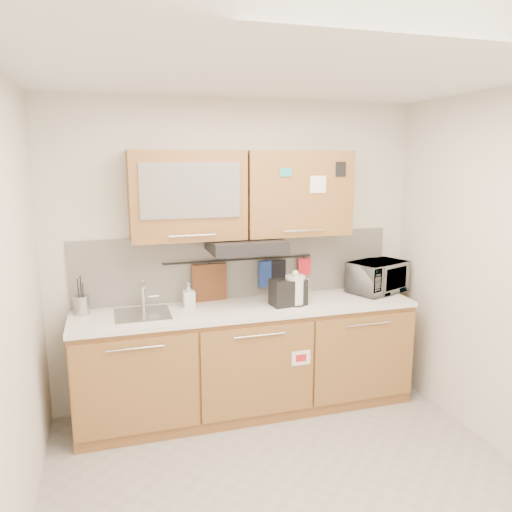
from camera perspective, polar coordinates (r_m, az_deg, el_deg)
floor at (r=3.53m, az=4.97°, el=-25.78°), size 3.20×3.20×0.00m
ceiling at (r=2.87m, az=5.90°, el=20.72°), size 3.20×3.20×0.00m
wall_back at (r=4.33m, az=-2.05°, el=0.21°), size 3.20×0.00×3.20m
wall_left at (r=2.79m, az=-26.99°, el=-7.20°), size 0.00×3.00×3.00m
base_cabinet at (r=4.31m, az=-0.90°, el=-12.30°), size 2.80×0.64×0.88m
countertop at (r=4.14m, az=-0.92°, el=-6.02°), size 2.82×0.62×0.04m
backsplash at (r=4.34m, az=-2.00°, el=-1.11°), size 2.80×0.02×0.56m
upper_cabinets at (r=4.09m, az=-1.53°, el=7.07°), size 1.82×0.37×0.70m
range_hood at (r=4.07m, az=-1.17°, el=1.23°), size 0.60×0.46×0.10m
sink at (r=4.01m, az=-12.81°, el=-6.49°), size 0.42×0.40×0.26m
utensil_rail at (r=4.29m, az=-1.88°, el=-0.43°), size 1.30×0.02×0.02m
utensil_crock at (r=4.13m, az=-19.28°, el=-5.28°), size 0.13×0.13×0.30m
kettle at (r=4.16m, az=4.50°, el=-3.98°), size 0.21×0.19×0.29m
toaster at (r=4.15m, az=3.70°, el=-4.11°), size 0.30×0.20×0.22m
microwave at (r=4.66m, az=13.70°, el=-2.32°), size 0.60×0.51×0.28m
soap_bottle at (r=4.12m, az=-7.70°, el=-4.44°), size 0.10×0.10×0.20m
cutting_board at (r=4.26m, az=-5.33°, el=-3.39°), size 0.30×0.04×0.37m
oven_mitt at (r=4.37m, az=1.17°, el=-2.02°), size 0.14×0.06×0.23m
dark_pouch at (r=4.40m, az=2.57°, el=-1.74°), size 0.13×0.05×0.20m
pot_holder at (r=4.48m, az=5.54°, el=-1.21°), size 0.12×0.02×0.15m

